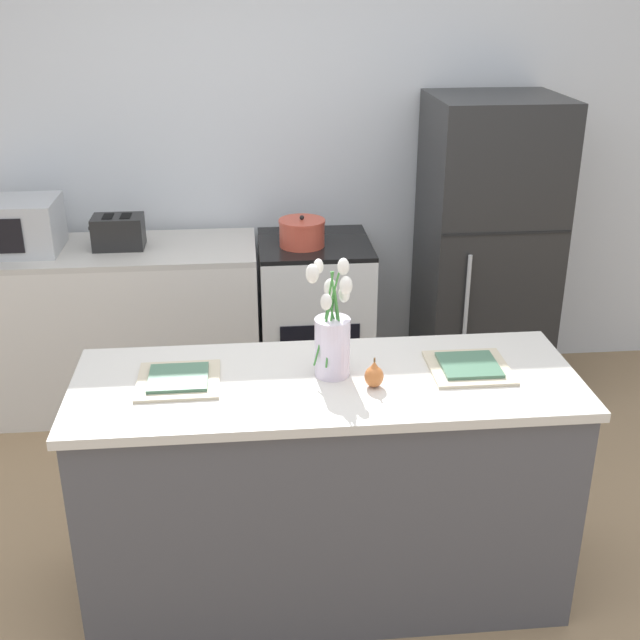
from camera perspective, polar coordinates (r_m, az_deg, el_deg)
The scene contains 13 objects.
ground_plane at distance 3.37m, azimuth 0.43°, elevation -18.26°, with size 10.00×10.00×0.00m, color #997A56.
back_wall at distance 4.60m, azimuth -2.12°, elevation 12.21°, with size 5.20×0.08×2.70m.
kitchen_island at distance 3.08m, azimuth 0.45°, elevation -11.81°, with size 1.80×0.66×0.92m.
back_counter at distance 4.55m, azimuth -15.09°, elevation -0.55°, with size 1.68×0.60×0.92m.
stove_range at distance 4.49m, azimuth -0.37°, elevation -0.01°, with size 0.60×0.61×0.92m.
refrigerator at distance 4.53m, azimuth 11.71°, elevation 4.83°, with size 0.68×0.67×1.67m.
flower_vase at distance 2.81m, azimuth 0.88°, elevation -1.12°, with size 0.16×0.16×0.44m.
pear_figurine at distance 2.78m, azimuth 3.87°, elevation -3.95°, with size 0.07×0.07×0.11m.
plate_setting_left at distance 2.86m, azimuth -10.04°, elevation -4.19°, with size 0.29×0.29×0.02m.
plate_setting_right at distance 2.96m, azimuth 10.55°, elevation -3.29°, with size 0.29×0.29×0.02m.
toaster at distance 4.34m, azimuth -14.14°, elevation 6.09°, with size 0.28×0.18×0.17m.
cooking_pot at distance 4.25m, azimuth -1.29°, elevation 6.22°, with size 0.25×0.25×0.17m.
microwave at distance 4.44m, azimuth -21.11°, elevation 6.26°, with size 0.48×0.37×0.27m.
Camera 1 is at (-0.26, -2.51, 2.24)m, focal length 45.00 mm.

